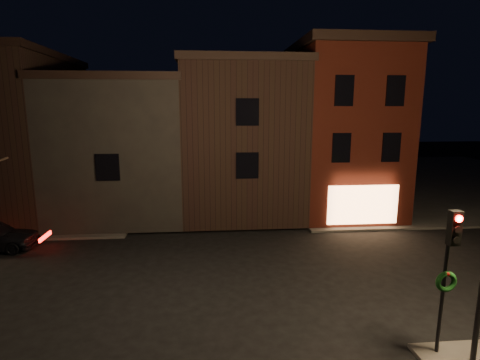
% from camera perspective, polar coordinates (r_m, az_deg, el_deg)
% --- Properties ---
extents(ground, '(120.00, 120.00, 0.00)m').
position_cam_1_polar(ground, '(15.63, -2.42, -14.52)').
color(ground, black).
rests_on(ground, ground).
extents(sidewalk_far_right, '(30.00, 30.00, 0.12)m').
position_cam_1_polar(sidewalk_far_right, '(40.40, 25.77, 0.26)').
color(sidewalk_far_right, '#2D2B28').
rests_on(sidewalk_far_right, ground).
extents(corner_building, '(6.50, 8.50, 10.50)m').
position_cam_1_polar(corner_building, '(25.14, 15.15, 7.49)').
color(corner_building, '#4A150D').
rests_on(corner_building, ground).
extents(row_building_a, '(7.30, 10.30, 9.40)m').
position_cam_1_polar(row_building_a, '(24.78, -0.11, 6.51)').
color(row_building_a, black).
rests_on(row_building_a, ground).
extents(row_building_b, '(7.80, 10.30, 8.40)m').
position_cam_1_polar(row_building_b, '(25.27, -16.79, 4.99)').
color(row_building_b, black).
rests_on(row_building_b, ground).
extents(row_building_c, '(7.30, 10.30, 9.90)m').
position_cam_1_polar(row_building_c, '(27.62, -31.84, 5.86)').
color(row_building_c, black).
rests_on(row_building_c, ground).
extents(traffic_signal, '(0.58, 0.38, 4.05)m').
position_cam_1_polar(traffic_signal, '(11.29, 29.23, -10.70)').
color(traffic_signal, black).
rests_on(traffic_signal, sidewalk_near_right).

